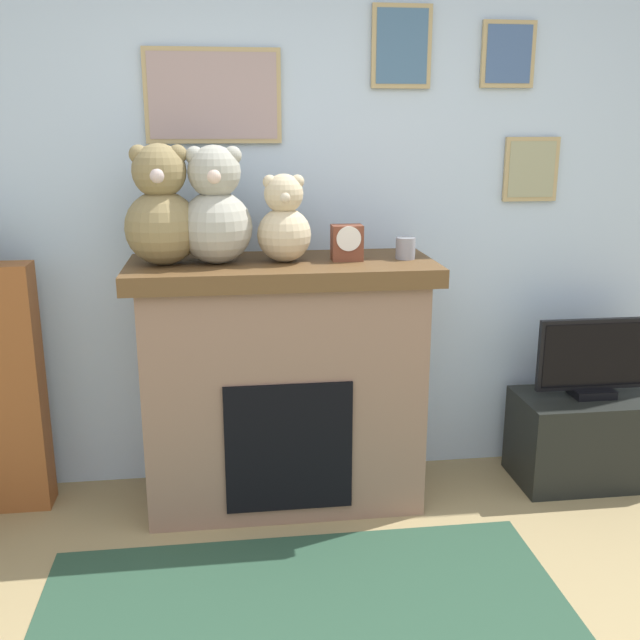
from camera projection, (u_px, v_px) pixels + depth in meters
name	position (u px, v px, depth m)	size (l,w,h in m)	color
back_wall	(309.00, 218.00, 3.56)	(5.20, 0.15, 2.60)	silver
fireplace	(283.00, 382.00, 3.41)	(1.36, 0.60, 1.15)	#8A6853
tv_stand	(587.00, 438.00, 3.67)	(0.71, 0.40, 0.45)	black
television	(595.00, 360.00, 3.56)	(0.58, 0.14, 0.39)	black
area_rug	(307.00, 622.00, 2.65)	(1.98, 1.14, 0.01)	#264532
candle_jar	(405.00, 248.00, 3.30)	(0.09, 0.09, 0.10)	gray
mantel_clock	(347.00, 243.00, 3.26)	(0.14, 0.10, 0.16)	brown
teddy_bear_grey	(161.00, 211.00, 3.12)	(0.32, 0.32, 0.51)	olive
teddy_bear_brown	(216.00, 211.00, 3.15)	(0.31, 0.31, 0.51)	#A09F8F
teddy_bear_tan	(284.00, 223.00, 3.20)	(0.24, 0.24, 0.38)	#C7B48E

